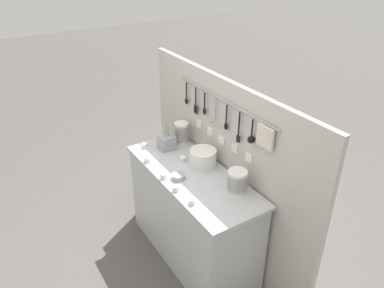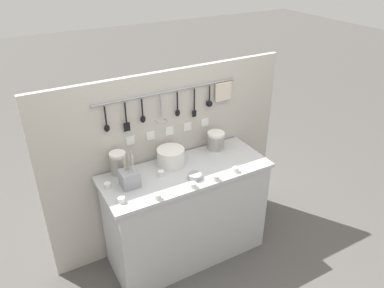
{
  "view_description": "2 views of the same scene",
  "coord_description": "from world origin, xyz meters",
  "px_view_note": "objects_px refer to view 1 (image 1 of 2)",
  "views": [
    {
      "loc": [
        2.16,
        -1.36,
        2.57
      ],
      "look_at": [
        -0.07,
        0.04,
        1.12
      ],
      "focal_mm": 35.0,
      "sensor_mm": 36.0,
      "label": 1
    },
    {
      "loc": [
        -1.2,
        -2.24,
        2.52
      ],
      "look_at": [
        0.04,
        -0.02,
        1.13
      ],
      "focal_mm": 35.0,
      "sensor_mm": 36.0,
      "label": 2
    }
  ],
  "objects_px": {
    "cup_back_left": "(183,159)",
    "cup_mid_row": "(192,201)",
    "bowl_stack_back_corner": "(237,181)",
    "cutlery_caddy": "(167,142)",
    "cup_beside_plates": "(163,176)",
    "cup_back_right": "(164,138)",
    "steel_mixing_bowl": "(178,176)",
    "cup_by_caddy": "(147,160)",
    "bowl_stack_tall_left": "(182,133)",
    "cup_front_right": "(144,145)",
    "plate_stack": "(203,158)",
    "cup_edge_far": "(176,188)"
  },
  "relations": [
    {
      "from": "cup_back_left",
      "to": "cup_mid_row",
      "type": "distance_m",
      "value": 0.59
    },
    {
      "from": "bowl_stack_back_corner",
      "to": "cutlery_caddy",
      "type": "height_order",
      "value": "cutlery_caddy"
    },
    {
      "from": "cup_beside_plates",
      "to": "cup_back_right",
      "type": "distance_m",
      "value": 0.64
    },
    {
      "from": "steel_mixing_bowl",
      "to": "cup_beside_plates",
      "type": "xyz_separation_m",
      "value": [
        -0.07,
        -0.1,
        0.0
      ]
    },
    {
      "from": "cup_by_caddy",
      "to": "bowl_stack_tall_left",
      "type": "bearing_deg",
      "value": 107.8
    },
    {
      "from": "cup_back_left",
      "to": "bowl_stack_back_corner",
      "type": "bearing_deg",
      "value": 12.11
    },
    {
      "from": "cup_by_caddy",
      "to": "cup_back_left",
      "type": "distance_m",
      "value": 0.3
    },
    {
      "from": "bowl_stack_tall_left",
      "to": "cup_beside_plates",
      "type": "relative_size",
      "value": 4.06
    },
    {
      "from": "bowl_stack_back_corner",
      "to": "cup_mid_row",
      "type": "bearing_deg",
      "value": -96.97
    },
    {
      "from": "steel_mixing_bowl",
      "to": "cup_front_right",
      "type": "distance_m",
      "value": 0.6
    },
    {
      "from": "bowl_stack_tall_left",
      "to": "cup_by_caddy",
      "type": "bearing_deg",
      "value": -72.2
    },
    {
      "from": "cutlery_caddy",
      "to": "cup_back_left",
      "type": "distance_m",
      "value": 0.27
    },
    {
      "from": "cup_by_caddy",
      "to": "cup_back_right",
      "type": "bearing_deg",
      "value": 131.24
    },
    {
      "from": "bowl_stack_tall_left",
      "to": "cup_by_caddy",
      "type": "distance_m",
      "value": 0.45
    },
    {
      "from": "plate_stack",
      "to": "cup_front_right",
      "type": "xyz_separation_m",
      "value": [
        -0.53,
        -0.29,
        -0.05
      ]
    },
    {
      "from": "bowl_stack_tall_left",
      "to": "plate_stack",
      "type": "distance_m",
      "value": 0.43
    },
    {
      "from": "plate_stack",
      "to": "cup_mid_row",
      "type": "distance_m",
      "value": 0.54
    },
    {
      "from": "plate_stack",
      "to": "cup_back_left",
      "type": "bearing_deg",
      "value": -141.87
    },
    {
      "from": "cup_edge_far",
      "to": "cup_back_right",
      "type": "bearing_deg",
      "value": 157.98
    },
    {
      "from": "steel_mixing_bowl",
      "to": "cup_by_caddy",
      "type": "xyz_separation_m",
      "value": [
        -0.36,
        -0.1,
        0.0
      ]
    },
    {
      "from": "cup_front_right",
      "to": "cup_mid_row",
      "type": "relative_size",
      "value": 1.0
    },
    {
      "from": "cutlery_caddy",
      "to": "cup_back_right",
      "type": "relative_size",
      "value": 5.62
    },
    {
      "from": "bowl_stack_back_corner",
      "to": "plate_stack",
      "type": "relative_size",
      "value": 0.77
    },
    {
      "from": "cutlery_caddy",
      "to": "cup_edge_far",
      "type": "relative_size",
      "value": 5.62
    },
    {
      "from": "cup_front_right",
      "to": "cup_back_left",
      "type": "height_order",
      "value": "same"
    },
    {
      "from": "steel_mixing_bowl",
      "to": "cutlery_caddy",
      "type": "distance_m",
      "value": 0.5
    },
    {
      "from": "cup_edge_far",
      "to": "cup_by_caddy",
      "type": "height_order",
      "value": "same"
    },
    {
      "from": "cup_back_right",
      "to": "plate_stack",
      "type": "bearing_deg",
      "value": 6.83
    },
    {
      "from": "cup_by_caddy",
      "to": "cup_front_right",
      "type": "relative_size",
      "value": 1.0
    },
    {
      "from": "cutlery_caddy",
      "to": "cup_back_right",
      "type": "distance_m",
      "value": 0.17
    },
    {
      "from": "cup_back_left",
      "to": "cup_front_right",
      "type": "bearing_deg",
      "value": -155.91
    },
    {
      "from": "cup_edge_far",
      "to": "cup_front_right",
      "type": "bearing_deg",
      "value": 173.1
    },
    {
      "from": "cup_front_right",
      "to": "cup_back_left",
      "type": "distance_m",
      "value": 0.43
    },
    {
      "from": "bowl_stack_tall_left",
      "to": "cup_front_right",
      "type": "bearing_deg",
      "value": -107.35
    },
    {
      "from": "cup_edge_far",
      "to": "cup_front_right",
      "type": "relative_size",
      "value": 1.0
    },
    {
      "from": "cup_front_right",
      "to": "cup_edge_far",
      "type": "bearing_deg",
      "value": -6.9
    },
    {
      "from": "bowl_stack_tall_left",
      "to": "cup_beside_plates",
      "type": "distance_m",
      "value": 0.61
    },
    {
      "from": "bowl_stack_back_corner",
      "to": "steel_mixing_bowl",
      "type": "bearing_deg",
      "value": -142.08
    },
    {
      "from": "cup_front_right",
      "to": "cup_back_left",
      "type": "bearing_deg",
      "value": 24.09
    },
    {
      "from": "steel_mixing_bowl",
      "to": "cup_edge_far",
      "type": "distance_m",
      "value": 0.16
    },
    {
      "from": "cup_mid_row",
      "to": "cup_edge_far",
      "type": "bearing_deg",
      "value": -174.27
    },
    {
      "from": "cup_beside_plates",
      "to": "cup_by_caddy",
      "type": "bearing_deg",
      "value": 180.0
    },
    {
      "from": "cup_mid_row",
      "to": "cup_by_caddy",
      "type": "bearing_deg",
      "value": -178.34
    },
    {
      "from": "cutlery_caddy",
      "to": "cup_beside_plates",
      "type": "height_order",
      "value": "cutlery_caddy"
    },
    {
      "from": "cup_back_right",
      "to": "cup_front_right",
      "type": "bearing_deg",
      "value": -82.19
    },
    {
      "from": "cutlery_caddy",
      "to": "cup_edge_far",
      "type": "bearing_deg",
      "value": -22.65
    },
    {
      "from": "plate_stack",
      "to": "cup_mid_row",
      "type": "relative_size",
      "value": 4.5
    },
    {
      "from": "plate_stack",
      "to": "steel_mixing_bowl",
      "type": "distance_m",
      "value": 0.29
    },
    {
      "from": "cup_front_right",
      "to": "cup_back_right",
      "type": "xyz_separation_m",
      "value": [
        -0.03,
        0.22,
        0.0
      ]
    },
    {
      "from": "bowl_stack_back_corner",
      "to": "cup_mid_row",
      "type": "relative_size",
      "value": 3.47
    }
  ]
}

